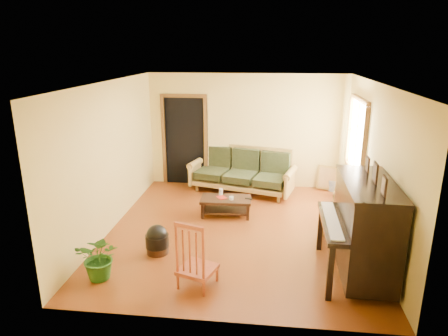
# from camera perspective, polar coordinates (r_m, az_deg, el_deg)

# --- Properties ---
(floor) EXTENTS (5.00, 5.00, 0.00)m
(floor) POSITION_cam_1_polar(r_m,az_deg,el_deg) (7.24, 1.87, -8.89)
(floor) COLOR #58240B
(floor) RESTS_ON ground
(doorway) EXTENTS (1.08, 0.16, 2.05)m
(doorway) POSITION_cam_1_polar(r_m,az_deg,el_deg) (9.43, -5.64, 3.80)
(doorway) COLOR black
(doorway) RESTS_ON floor
(window) EXTENTS (0.12, 1.36, 1.46)m
(window) POSITION_cam_1_polar(r_m,az_deg,el_deg) (8.15, 18.49, 4.35)
(window) COLOR white
(window) RESTS_ON right_wall
(sofa) EXTENTS (2.47, 1.53, 0.99)m
(sofa) POSITION_cam_1_polar(r_m,az_deg,el_deg) (8.94, 2.51, -0.41)
(sofa) COLOR olive
(sofa) RESTS_ON floor
(coffee_table) EXTENTS (0.99, 0.56, 0.35)m
(coffee_table) POSITION_cam_1_polar(r_m,az_deg,el_deg) (7.79, 0.28, -5.52)
(coffee_table) COLOR black
(coffee_table) RESTS_ON floor
(armchair) EXTENTS (1.10, 1.13, 0.88)m
(armchair) POSITION_cam_1_polar(r_m,az_deg,el_deg) (7.30, 17.10, -5.67)
(armchair) COLOR olive
(armchair) RESTS_ON floor
(piano) EXTENTS (0.97, 1.61, 1.41)m
(piano) POSITION_cam_1_polar(r_m,az_deg,el_deg) (5.97, 19.46, -8.32)
(piano) COLOR black
(piano) RESTS_ON floor
(footstool) EXTENTS (0.45, 0.45, 0.35)m
(footstool) POSITION_cam_1_polar(r_m,az_deg,el_deg) (6.52, -9.51, -10.47)
(footstool) COLOR black
(footstool) RESTS_ON floor
(red_chair) EXTENTS (0.60, 0.63, 0.99)m
(red_chair) POSITION_cam_1_polar(r_m,az_deg,el_deg) (5.50, -3.85, -11.99)
(red_chair) COLOR maroon
(red_chair) RESTS_ON floor
(leaning_frame) EXTENTS (0.45, 0.24, 0.59)m
(leaning_frame) POSITION_cam_1_polar(r_m,az_deg,el_deg) (9.40, 14.56, -1.35)
(leaning_frame) COLOR #B08F3A
(leaning_frame) RESTS_ON floor
(ceramic_crock) EXTENTS (0.21, 0.21, 0.24)m
(ceramic_crock) POSITION_cam_1_polar(r_m,az_deg,el_deg) (9.44, 15.24, -2.42)
(ceramic_crock) COLOR #365BA3
(ceramic_crock) RESTS_ON floor
(potted_plant) EXTENTS (0.61, 0.53, 0.67)m
(potted_plant) POSITION_cam_1_polar(r_m,az_deg,el_deg) (5.97, -17.26, -12.03)
(potted_plant) COLOR #235518
(potted_plant) RESTS_ON floor
(book) EXTENTS (0.23, 0.25, 0.02)m
(book) POSITION_cam_1_polar(r_m,az_deg,el_deg) (7.70, -0.84, -4.33)
(book) COLOR #9E2215
(book) RESTS_ON coffee_table
(candle) EXTENTS (0.10, 0.10, 0.13)m
(candle) POSITION_cam_1_polar(r_m,az_deg,el_deg) (7.86, -0.45, -3.42)
(candle) COLOR white
(candle) RESTS_ON coffee_table
(glass_jar) EXTENTS (0.11, 0.11, 0.06)m
(glass_jar) POSITION_cam_1_polar(r_m,az_deg,el_deg) (7.65, 1.05, -4.32)
(glass_jar) COLOR silver
(glass_jar) RESTS_ON coffee_table
(remote) EXTENTS (0.14, 0.08, 0.01)m
(remote) POSITION_cam_1_polar(r_m,az_deg,el_deg) (7.69, 3.54, -4.39)
(remote) COLOR black
(remote) RESTS_ON coffee_table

